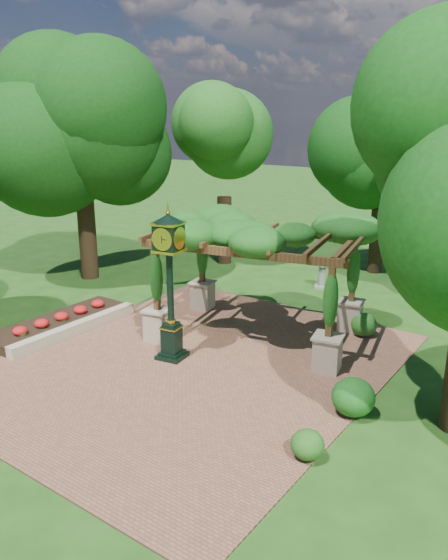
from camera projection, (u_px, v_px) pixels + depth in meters
The scene contains 13 objects.
ground at pixel (172, 377), 15.13m from camera, with size 120.00×120.00×0.00m, color #1E4714.
brick_plaza at pixel (194, 363), 15.91m from camera, with size 10.00×12.00×0.04m, color brown.
border_wall at pixel (76, 329), 18.03m from camera, with size 0.35×5.00×0.40m, color #C6B793.
flower_bed at pixel (58, 323), 18.54m from camera, with size 1.50×5.00×0.36m, color red.
pedestal_clock at pixel (170, 274), 15.52m from camera, with size 1.01×1.01×4.41m.
pergola at pixel (258, 238), 17.02m from camera, with size 7.03×5.20×3.99m.
sundial at pixel (322, 278), 22.86m from camera, with size 0.73×0.73×1.01m.
shrub_front at pixel (308, 445), 11.39m from camera, with size 0.72×0.72×0.64m, color #245819.
shrub_mid at pixel (353, 397), 13.03m from camera, with size 1.04×1.04×0.93m, color #1A5818.
shrub_back at pixel (364, 325), 17.78m from camera, with size 0.84×0.84×0.76m, color #215819.
tree_west_near at pixel (80, 131), 22.64m from camera, with size 5.30×5.30×9.25m.
tree_west_far at pixel (224, 143), 25.29m from camera, with size 4.07×4.07×8.37m.
tree_north at pixel (383, 157), 23.83m from camera, with size 4.13×4.13×7.59m.
Camera 1 is at (9.17, -10.30, 6.95)m, focal length 35.00 mm.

